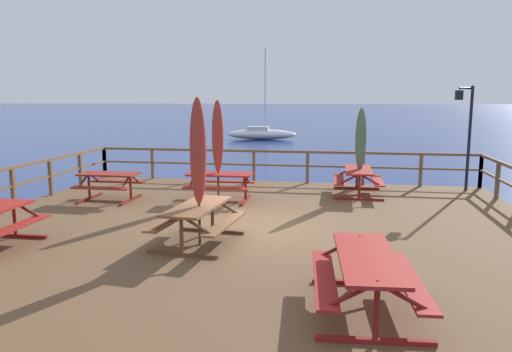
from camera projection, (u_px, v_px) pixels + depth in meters
ground_plane at (249, 259)px, 10.95m from camera, size 600.00×600.00×0.00m
wooden_deck at (249, 243)px, 10.89m from camera, size 13.09×12.07×0.74m
railing_waterside_far at (281, 160)px, 16.44m from camera, size 12.89×0.10×1.09m
picnic_table_back_left at (220, 181)px, 13.54m from camera, size 1.84×1.45×0.78m
picnic_table_back_right at (198, 215)px, 9.53m from camera, size 1.58×2.11×0.78m
picnic_table_front_left at (358, 176)px, 14.38m from camera, size 1.40×2.08×0.78m
picnic_table_mid_left at (367, 270)px, 6.48m from camera, size 1.55×2.28×0.78m
picnic_table_mid_centre at (109, 181)px, 13.57m from camera, size 1.61×1.40×0.78m
patio_umbrella_tall_mid_left at (218, 137)px, 13.41m from camera, size 0.32×0.32×2.79m
patio_umbrella_tall_mid_right at (198, 152)px, 9.25m from camera, size 0.32×0.32×2.85m
patio_umbrella_short_back at (361, 140)px, 14.21m from camera, size 0.32×0.32×2.56m
lamp_post_hooked at (466, 122)px, 14.64m from camera, size 0.59×0.46×3.20m
sailboat_distant at (261, 134)px, 42.37m from camera, size 6.09×2.06×7.72m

